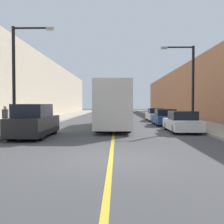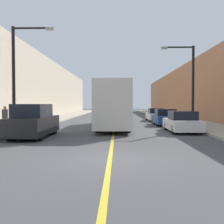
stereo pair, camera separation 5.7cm
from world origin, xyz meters
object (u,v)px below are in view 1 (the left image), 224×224
(street_lamp_left, at_px, (18,72))
(street_lamp_right, at_px, (190,80))
(pedestrian, at_px, (5,117))
(parked_suv_left, at_px, (34,122))
(car_right_far, at_px, (155,115))
(car_right_near, at_px, (182,123))
(car_right_mid, at_px, (165,118))
(bus, at_px, (114,105))

(street_lamp_left, distance_m, street_lamp_right, 12.57)
(street_lamp_right, distance_m, pedestrian, 13.95)
(parked_suv_left, distance_m, street_lamp_right, 12.14)
(car_right_far, bearing_deg, car_right_near, -89.82)
(car_right_far, relative_size, street_lamp_right, 0.75)
(car_right_far, height_order, street_lamp_left, street_lamp_left)
(car_right_near, distance_m, pedestrian, 12.32)
(car_right_mid, distance_m, pedestrian, 13.61)
(parked_suv_left, xyz_separation_m, car_right_mid, (9.27, 8.88, -0.23))
(pedestrian, bearing_deg, car_right_far, 45.69)
(street_lamp_left, bearing_deg, car_right_near, 11.98)
(bus, distance_m, car_right_mid, 5.36)
(bus, relative_size, car_right_mid, 2.84)
(bus, distance_m, pedestrian, 8.43)
(bus, xyz_separation_m, street_lamp_right, (5.92, -1.24, 1.94))
(street_lamp_left, bearing_deg, street_lamp_right, 20.93)
(car_right_mid, relative_size, street_lamp_left, 0.65)
(car_right_mid, relative_size, car_right_far, 0.89)
(car_right_near, xyz_separation_m, street_lamp_left, (-10.62, -2.25, 3.28))
(parked_suv_left, xyz_separation_m, street_lamp_right, (10.52, 5.29, 2.92))
(car_right_near, bearing_deg, street_lamp_left, -168.02)
(bus, distance_m, street_lamp_left, 8.43)
(parked_suv_left, distance_m, pedestrian, 4.04)
(bus, height_order, car_right_far, bus)
(car_right_far, distance_m, street_lamp_right, 10.62)
(pedestrian, bearing_deg, street_lamp_right, 10.52)
(car_right_mid, xyz_separation_m, street_lamp_right, (1.26, -3.59, 3.15))
(street_lamp_right, bearing_deg, pedestrian, -169.48)
(bus, bearing_deg, street_lamp_left, -135.43)
(street_lamp_left, bearing_deg, car_right_far, 54.00)
(car_right_far, xyz_separation_m, street_lamp_left, (-10.58, -14.57, 3.28))
(car_right_mid, bearing_deg, car_right_near, -88.70)
(street_lamp_left, bearing_deg, pedestrian, 130.21)
(car_right_near, height_order, car_right_far, car_right_far)
(car_right_near, bearing_deg, street_lamp_right, 63.34)
(car_right_near, distance_m, car_right_far, 12.31)
(parked_suv_left, bearing_deg, bus, 54.87)
(street_lamp_right, bearing_deg, car_right_mid, 109.30)
(bus, bearing_deg, street_lamp_right, -11.84)
(car_right_mid, height_order, street_lamp_right, street_lamp_right)
(car_right_near, distance_m, car_right_mid, 5.83)
(car_right_mid, xyz_separation_m, pedestrian, (-12.18, -6.08, 0.34))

